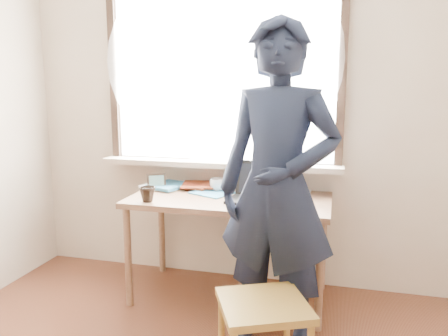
% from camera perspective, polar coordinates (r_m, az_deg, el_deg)
% --- Properties ---
extents(room_shell, '(3.52, 4.02, 2.61)m').
position_cam_1_polar(room_shell, '(1.61, -10.96, 15.06)').
color(room_shell, beige).
rests_on(room_shell, ground).
extents(desk, '(1.39, 0.70, 0.75)m').
position_cam_1_polar(desk, '(3.08, 0.73, -5.24)').
color(desk, brown).
rests_on(desk, ground).
extents(laptop, '(0.41, 0.35, 0.25)m').
position_cam_1_polar(laptop, '(2.98, 4.59, -3.10)').
color(laptop, black).
rests_on(laptop, desk).
extents(mug_white, '(0.16, 0.16, 0.09)m').
position_cam_1_polar(mug_white, '(3.24, -0.85, -2.20)').
color(mug_white, white).
rests_on(mug_white, desk).
extents(mug_dark, '(0.12, 0.12, 0.10)m').
position_cam_1_polar(mug_dark, '(2.98, -9.97, -3.39)').
color(mug_dark, black).
rests_on(mug_dark, desk).
extents(mouse, '(0.10, 0.07, 0.04)m').
position_cam_1_polar(mouse, '(2.89, 8.37, -4.43)').
color(mouse, black).
rests_on(mouse, desk).
extents(desk_clutter, '(0.71, 0.52, 0.04)m').
position_cam_1_polar(desk_clutter, '(3.29, -3.71, -2.48)').
color(desk_clutter, '#95361B').
rests_on(desk_clutter, desk).
extents(book_a, '(0.29, 0.30, 0.02)m').
position_cam_1_polar(book_a, '(3.34, -4.41, -2.48)').
color(book_a, white).
rests_on(book_a, desk).
extents(book_b, '(0.20, 0.26, 0.02)m').
position_cam_1_polar(book_b, '(3.19, 7.89, -3.20)').
color(book_b, white).
rests_on(book_b, desk).
extents(picture_frame, '(0.13, 0.08, 0.11)m').
position_cam_1_polar(picture_frame, '(3.33, -8.81, -1.84)').
color(picture_frame, black).
rests_on(picture_frame, desk).
extents(work_chair, '(0.56, 0.55, 0.44)m').
position_cam_1_polar(work_chair, '(2.34, 5.18, -18.51)').
color(work_chair, olive).
rests_on(work_chair, ground).
extents(person, '(0.76, 0.57, 1.88)m').
position_cam_1_polar(person, '(2.45, 6.99, -2.84)').
color(person, black).
rests_on(person, ground).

